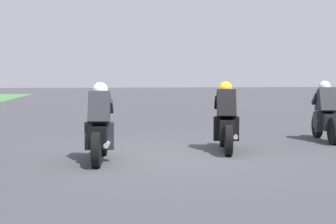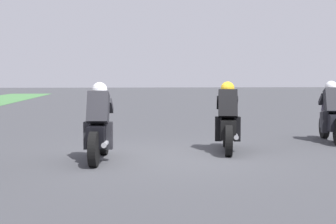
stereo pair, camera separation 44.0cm
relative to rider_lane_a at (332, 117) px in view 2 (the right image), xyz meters
name	(u,v)px [view 2 (the right image)]	position (x,y,z in m)	size (l,w,h in m)	color
ground_plane	(172,156)	(-1.91, 4.14, -0.62)	(120.00, 120.00, 0.00)	#3E3F43
rider_lane_a	(332,117)	(0.00, 0.00, 0.00)	(2.04, 0.60, 1.51)	black
rider_lane_b	(228,123)	(-1.32, 2.88, 0.00)	(2.04, 0.61, 1.51)	black
rider_lane_c	(99,128)	(-2.27, 5.58, 0.00)	(2.04, 0.55, 1.51)	black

